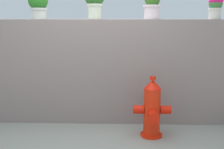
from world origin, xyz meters
TOP-DOWN VIEW (x-y plane):
  - stone_wall at (0.00, 1.13)m, footprint 6.14×0.29m
  - potted_plant_2 at (-0.89, 1.11)m, footprint 0.32×0.32m
  - potted_plant_4 at (0.86, 1.14)m, footprint 0.28×0.28m
  - potted_plant_5 at (1.82, 1.10)m, footprint 0.21×0.21m
  - fire_hydrant at (0.84, 0.52)m, footprint 0.54×0.44m

SIDE VIEW (x-z plane):
  - fire_hydrant at x=0.84m, z-range -0.04..0.84m
  - stone_wall at x=0.00m, z-range 0.00..1.67m
  - potted_plant_5 at x=1.82m, z-range 1.70..2.03m
  - potted_plant_4 at x=0.86m, z-range 1.70..2.11m
  - potted_plant_2 at x=-0.89m, z-range 1.71..2.14m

